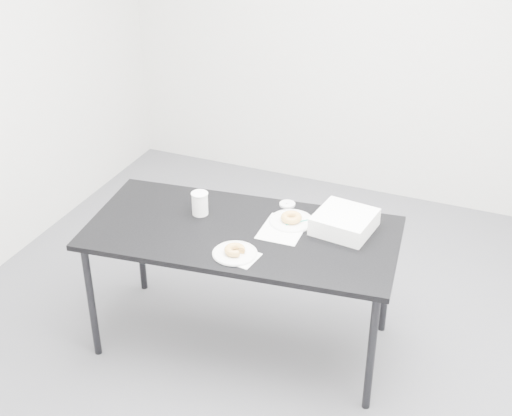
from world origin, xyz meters
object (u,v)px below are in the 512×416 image
at_px(pen, 297,222).
at_px(plate_far, 291,221).
at_px(scorecard, 283,229).
at_px(table, 242,240).
at_px(bakery_box, 344,222).
at_px(donut_near, 235,250).
at_px(plate_near, 235,253).
at_px(donut_far, 291,217).
at_px(coffee_cup, 200,203).

relative_size(pen, plate_far, 0.53).
bearing_deg(scorecard, table, -155.56).
distance_m(table, scorecard, 0.23).
xyz_separation_m(scorecard, bakery_box, (0.31, 0.12, 0.05)).
bearing_deg(donut_near, plate_near, 0.00).
distance_m(donut_near, donut_far, 0.45).
xyz_separation_m(table, coffee_cup, (-0.29, 0.08, 0.13)).
distance_m(table, bakery_box, 0.57).
distance_m(plate_near, donut_far, 0.45).
xyz_separation_m(plate_far, bakery_box, (0.30, 0.03, 0.05)).
xyz_separation_m(plate_near, plate_far, (0.16, 0.42, -0.00)).
distance_m(plate_near, plate_far, 0.45).
relative_size(scorecard, plate_near, 1.24).
xyz_separation_m(donut_near, donut_far, (0.16, 0.42, -0.00)).
relative_size(donut_near, coffee_cup, 0.81).
bearing_deg(coffee_cup, plate_far, 13.01).
relative_size(plate_near, donut_near, 2.13).
relative_size(table, donut_near, 16.18).
distance_m(table, plate_near, 0.24).
distance_m(scorecard, donut_near, 0.36).
xyz_separation_m(pen, bakery_box, (0.26, 0.04, 0.04)).
height_order(coffee_cup, bakery_box, coffee_cup).
height_order(scorecard, donut_near, donut_near).
height_order(donut_far, bakery_box, bakery_box).
relative_size(scorecard, plate_far, 1.15).
bearing_deg(bakery_box, plate_far, -167.22).
bearing_deg(donut_near, table, 104.82).
bearing_deg(donut_far, pen, -12.39).
distance_m(scorecard, pen, 0.10).
height_order(pen, bakery_box, bakery_box).
relative_size(table, coffee_cup, 13.15).
bearing_deg(pen, table, 171.59).
bearing_deg(bakery_box, scorecard, -151.14).
distance_m(donut_far, coffee_cup, 0.52).
bearing_deg(bakery_box, plate_near, -127.88).
bearing_deg(scorecard, donut_near, -115.29).
xyz_separation_m(donut_far, coffee_cup, (-0.51, -0.12, 0.04)).
distance_m(scorecard, plate_near, 0.36).
distance_m(donut_near, coffee_cup, 0.47).
xyz_separation_m(donut_near, bakery_box, (0.45, 0.45, 0.02)).
distance_m(scorecard, donut_far, 0.10).
bearing_deg(table, coffee_cup, 158.36).
relative_size(donut_near, plate_far, 0.44).
bearing_deg(plate_near, bakery_box, 44.95).
distance_m(scorecard, coffee_cup, 0.50).
distance_m(pen, plate_near, 0.46).
height_order(donut_far, coffee_cup, coffee_cup).
bearing_deg(table, pen, 29.81).
bearing_deg(coffee_cup, scorecard, 2.63).
bearing_deg(scorecard, plate_far, 79.27).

